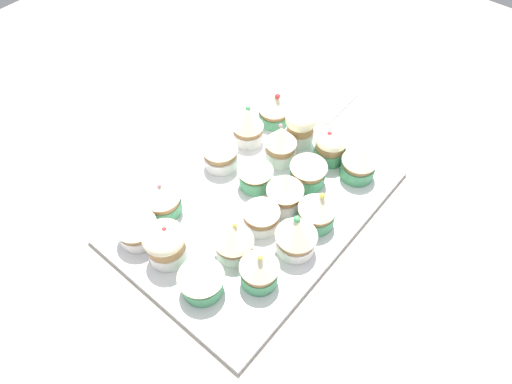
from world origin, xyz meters
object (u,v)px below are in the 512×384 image
Objects in this scene: cupcake_4 at (135,226)px; cupcake_6 at (281,143)px; cupcake_2 at (220,151)px; cupcake_15 at (360,161)px; cupcake_11 at (285,190)px; cupcake_13 at (233,239)px; cupcake_18 at (259,267)px; cupcake_7 at (255,171)px; cupcake_9 at (330,145)px; cupcake_12 at (262,212)px; napkin at (314,93)px; baking_tray at (256,205)px; cupcake_17 at (297,234)px; cupcake_8 at (165,243)px; cupcake_16 at (317,209)px; cupcake_14 at (201,278)px; cupcake_1 at (248,125)px; cupcake_5 at (300,126)px; cupcake_10 at (309,167)px; cupcake_0 at (274,108)px; cupcake_3 at (162,197)px.

cupcake_6 reaches higher than cupcake_4.
cupcake_15 is at bearing 124.06° from cupcake_2.
cupcake_11 is at bearing 90.83° from cupcake_2.
cupcake_18 reaches higher than cupcake_13.
cupcake_7 is (-0.36, 7.73, 0.09)cm from cupcake_2.
cupcake_12 is at bearing -0.11° from cupcake_9.
cupcake_2 is 1.01× the size of cupcake_7.
cupcake_11 is at bearing 25.86° from napkin.
baking_tray is 6.81× the size of cupcake_4.
cupcake_17 is at bearing 2.45° from cupcake_15.
cupcake_8 is 10.16cm from cupcake_13.
cupcake_16 is (-3.19, 9.90, 4.32)cm from baking_tray.
cupcake_1 is at bearing -151.69° from cupcake_14.
cupcake_14 is 15.54cm from cupcake_17.
cupcake_7 is (13.33, 0.51, -0.36)cm from cupcake_5.
cupcake_17 is at bearing 125.53° from cupcake_4.
cupcake_18 is at bearing 41.86° from cupcake_7.
cupcake_1 reaches higher than cupcake_8.
cupcake_5 is at bearing 24.40° from napkin.
cupcake_7 is at bearing 47.11° from cupcake_1.
cupcake_10 is at bearing 85.78° from cupcake_1.
cupcake_1 is 1.04× the size of cupcake_13.
cupcake_0 is at bearing -144.97° from cupcake_18.
cupcake_13 is (12.32, -0.25, -0.14)cm from cupcake_11.
cupcake_10 reaches higher than cupcake_2.
cupcake_15 reaches higher than cupcake_9.
baking_tray is 6.73× the size of cupcake_7.
cupcake_15 reaches higher than cupcake_12.
cupcake_7 is at bearing -24.90° from cupcake_9.
cupcake_15 reaches higher than baking_tray.
cupcake_5 is 0.93× the size of cupcake_17.
cupcake_1 is at bearing -122.37° from cupcake_17.
cupcake_4 is at bearing 9.25° from cupcake_3.
cupcake_9 is 0.94× the size of cupcake_15.
cupcake_4 and cupcake_12 have the same top height.
cupcake_0 is 1.03× the size of cupcake_4.
cupcake_16 reaches higher than cupcake_10.
cupcake_7 is (14.53, 7.50, 0.25)cm from cupcake_0.
cupcake_11 is 20.02cm from cupcake_14.
cupcake_0 is 34.71cm from cupcake_8.
cupcake_5 reaches higher than baking_tray.
cupcake_3 is 0.85× the size of cupcake_6.
cupcake_3 and cupcake_7 have the same top height.
cupcake_4 is 0.46× the size of napkin.
baking_tray is at bearing 30.17° from cupcake_0.
napkin is (-27.13, -19.45, -4.62)cm from cupcake_16.
cupcake_1 reaches higher than cupcake_16.
cupcake_4 reaches higher than baking_tray.
cupcake_15 is (0.17, 12.78, -0.28)cm from cupcake_5.
cupcake_14 is 49.58cm from napkin.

